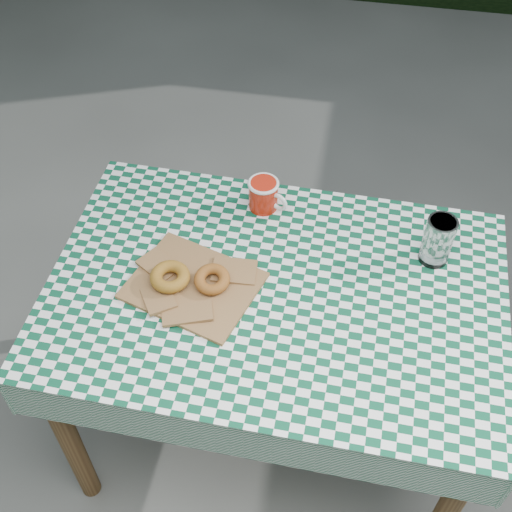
{
  "coord_description": "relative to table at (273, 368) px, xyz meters",
  "views": [
    {
      "loc": [
        0.14,
        -1.22,
        2.13
      ],
      "look_at": [
        -0.06,
        -0.06,
        0.79
      ],
      "focal_mm": 46.94,
      "sensor_mm": 36.0,
      "label": 1
    }
  ],
  "objects": [
    {
      "name": "ground",
      "position": [
        -0.0,
        0.14,
        -0.38
      ],
      "size": [
        60.0,
        60.0,
        0.0
      ],
      "primitive_type": "plane",
      "color": "#4D4E49",
      "rests_on": "ground"
    },
    {
      "name": "bagel_front",
      "position": [
        -0.27,
        -0.03,
        0.41
      ],
      "size": [
        0.14,
        0.14,
        0.03
      ],
      "primitive_type": "torus",
      "rotation": [
        0.0,
        0.0,
        0.42
      ],
      "color": "#8F621D",
      "rests_on": "paper_bag"
    },
    {
      "name": "bagel_back",
      "position": [
        -0.16,
        -0.02,
        0.41
      ],
      "size": [
        0.11,
        0.11,
        0.03
      ],
      "primitive_type": "torus",
      "rotation": [
        0.0,
        0.0,
        -0.13
      ],
      "color": "#994E1F",
      "rests_on": "paper_bag"
    },
    {
      "name": "paper_bag",
      "position": [
        -0.21,
        -0.03,
        0.39
      ],
      "size": [
        0.38,
        0.34,
        0.02
      ],
      "primitive_type": "cube",
      "rotation": [
        0.0,
        0.0,
        -0.31
      ],
      "color": "olive",
      "rests_on": "tablecloth"
    },
    {
      "name": "tablecloth",
      "position": [
        0.0,
        -0.0,
        0.38
      ],
      "size": [
        1.21,
        0.83,
        0.01
      ],
      "primitive_type": "cube",
      "rotation": [
        0.0,
        0.0,
        -0.02
      ],
      "color": "#0A462C",
      "rests_on": "table"
    },
    {
      "name": "table",
      "position": [
        0.0,
        0.0,
        0.0
      ],
      "size": [
        1.19,
        0.81,
        0.75
      ],
      "primitive_type": "cube",
      "rotation": [
        0.0,
        0.0,
        -0.02
      ],
      "color": "#53341C",
      "rests_on": "ground"
    },
    {
      "name": "drinking_glass",
      "position": [
        0.4,
        0.19,
        0.45
      ],
      "size": [
        0.08,
        0.08,
        0.14
      ],
      "primitive_type": "cylinder",
      "rotation": [
        0.0,
        0.0,
        -0.03
      ],
      "color": "silver",
      "rests_on": "tablecloth"
    },
    {
      "name": "coffee_mug",
      "position": [
        -0.08,
        0.3,
        0.43
      ],
      "size": [
        0.22,
        0.22,
        0.09
      ],
      "primitive_type": null,
      "rotation": [
        0.0,
        0.0,
        -0.44
      ],
      "color": "#AE1C0B",
      "rests_on": "tablecloth"
    }
  ]
}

